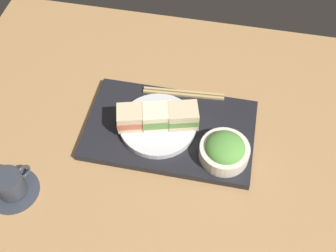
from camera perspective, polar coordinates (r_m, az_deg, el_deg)
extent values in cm
cube|color=tan|center=(110.88, 2.78, -3.25)|extent=(140.00, 100.00, 3.00)
cube|color=black|center=(111.37, 0.28, -0.49)|extent=(43.98, 26.71, 2.01)
cylinder|color=silver|center=(110.00, -1.38, 0.15)|extent=(20.18, 20.18, 1.69)
cube|color=beige|center=(108.79, 2.02, 0.80)|extent=(8.80, 7.74, 1.80)
cube|color=#669347|center=(107.30, 2.05, 1.40)|extent=(8.88, 7.96, 1.92)
cube|color=beige|center=(105.84, 2.08, 2.01)|extent=(8.80, 7.74, 1.80)
cube|color=#EFE5C1|center=(108.74, -1.39, 0.64)|extent=(8.80, 7.74, 1.45)
cube|color=#669347|center=(107.13, -1.41, 1.28)|extent=(9.18, 8.14, 2.57)
cube|color=#EFE5C1|center=(105.55, -1.43, 1.94)|extent=(8.80, 7.74, 1.45)
cube|color=beige|center=(108.89, -4.80, 0.55)|extent=(8.80, 7.74, 1.57)
cube|color=#CC6B4C|center=(107.38, -4.87, 1.15)|extent=(9.10, 8.06, 2.20)
cube|color=beige|center=(105.89, -4.94, 1.77)|extent=(8.80, 7.74, 1.57)
cylinder|color=silver|center=(104.83, 7.61, -3.51)|extent=(12.38, 12.38, 3.90)
ellipsoid|color=#5B9E42|center=(103.21, 7.72, -2.93)|extent=(9.78, 9.78, 5.38)
cube|color=tan|center=(117.81, 2.16, 4.65)|extent=(22.50, 2.40, 0.70)
cube|color=tan|center=(117.07, 2.10, 4.23)|extent=(22.50, 2.40, 0.70)
cylinder|color=#333842|center=(109.21, -20.16, -8.18)|extent=(12.48, 12.48, 0.80)
cylinder|color=#333842|center=(106.40, -20.68, -7.31)|extent=(6.87, 6.87, 5.97)
cylinder|color=#382111|center=(104.27, -21.08, -6.61)|extent=(6.32, 6.32, 0.40)
torus|color=#333842|center=(106.94, -19.02, -5.93)|extent=(2.69, 4.02, 4.15)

